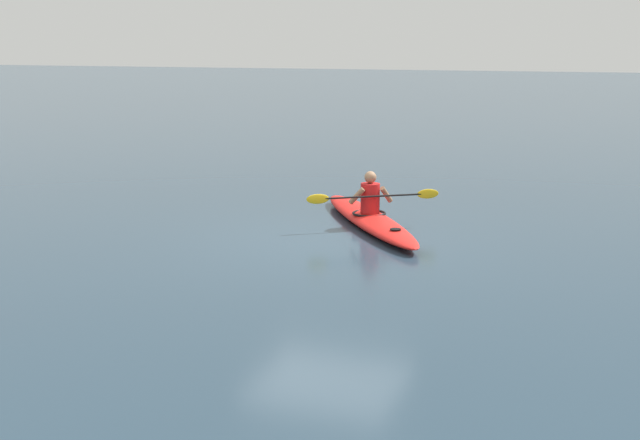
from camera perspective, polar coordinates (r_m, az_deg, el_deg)
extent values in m
plane|color=#233847|center=(13.97, 0.63, -1.40)|extent=(160.00, 160.00, 0.00)
ellipsoid|color=red|center=(15.09, 3.29, 0.06)|extent=(3.20, 4.19, 0.25)
torus|color=black|center=(15.07, 3.29, 0.45)|extent=(0.84, 0.84, 0.04)
cylinder|color=black|center=(13.78, 5.06, -0.62)|extent=(0.18, 0.18, 0.02)
cylinder|color=red|center=(14.97, 3.36, 1.47)|extent=(0.34, 0.34, 0.52)
sphere|color=#936B4C|center=(14.91, 3.38, 2.87)|extent=(0.21, 0.21, 0.21)
cylinder|color=black|center=(14.77, 3.60, 1.58)|extent=(1.65, 1.16, 0.03)
ellipsoid|color=gold|center=(15.11, 7.20, 1.74)|extent=(0.35, 0.26, 0.17)
ellipsoid|color=gold|center=(14.50, -0.15, 1.41)|extent=(0.35, 0.26, 0.17)
cylinder|color=#936B4C|center=(14.97, 4.44, 1.71)|extent=(0.21, 0.30, 0.34)
cylinder|color=#936B4C|center=(14.81, 2.47, 1.62)|extent=(0.32, 0.14, 0.34)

